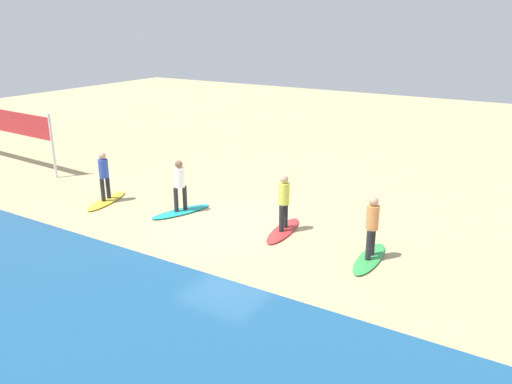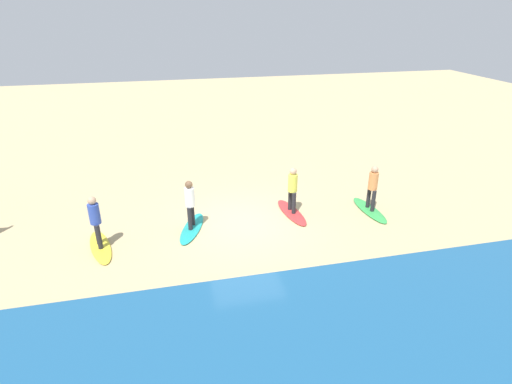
# 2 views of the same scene
# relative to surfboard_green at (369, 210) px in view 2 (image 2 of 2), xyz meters

# --- Properties ---
(ground_plane) EXTENTS (60.00, 60.00, 0.00)m
(ground_plane) POSITION_rel_surfboard_green_xyz_m (4.55, -0.14, -0.04)
(ground_plane) COLOR tan
(surfboard_green) EXTENTS (0.67, 2.13, 0.09)m
(surfboard_green) POSITION_rel_surfboard_green_xyz_m (0.00, 0.00, 0.00)
(surfboard_green) COLOR green
(surfboard_green) RESTS_ON ground
(surfer_green) EXTENTS (0.32, 0.46, 1.64)m
(surfer_green) POSITION_rel_surfboard_green_xyz_m (0.00, 0.00, 0.99)
(surfer_green) COLOR #232328
(surfer_green) RESTS_ON surfboard_green
(surfboard_red) EXTENTS (0.81, 2.15, 0.09)m
(surfboard_red) POSITION_rel_surfboard_green_xyz_m (2.78, -0.45, 0.00)
(surfboard_red) COLOR red
(surfboard_red) RESTS_ON ground
(surfer_red) EXTENTS (0.32, 0.46, 1.64)m
(surfer_red) POSITION_rel_surfboard_green_xyz_m (2.78, -0.45, 0.99)
(surfer_red) COLOR #232328
(surfer_red) RESTS_ON surfboard_red
(surfboard_teal) EXTENTS (1.23, 2.17, 0.09)m
(surfboard_teal) POSITION_rel_surfboard_green_xyz_m (6.31, -0.11, 0.00)
(surfboard_teal) COLOR teal
(surfboard_teal) RESTS_ON ground
(surfer_teal) EXTENTS (0.32, 0.44, 1.64)m
(surfer_teal) POSITION_rel_surfboard_green_xyz_m (6.31, -0.11, 0.99)
(surfer_teal) COLOR #232328
(surfer_teal) RESTS_ON surfboard_teal
(surfboard_yellow) EXTENTS (1.06, 2.17, 0.09)m
(surfboard_yellow) POSITION_rel_surfboard_green_xyz_m (9.12, 0.42, 0.00)
(surfboard_yellow) COLOR yellow
(surfboard_yellow) RESTS_ON ground
(surfer_yellow) EXTENTS (0.32, 0.45, 1.64)m
(surfer_yellow) POSITION_rel_surfboard_green_xyz_m (9.12, 0.42, 0.99)
(surfer_yellow) COLOR #232328
(surfer_yellow) RESTS_ON surfboard_yellow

